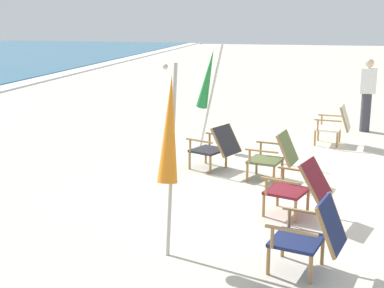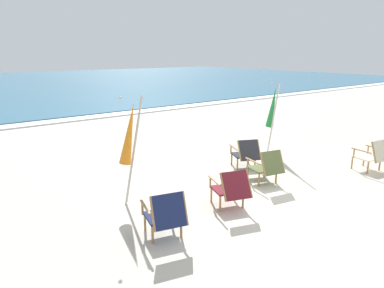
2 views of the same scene
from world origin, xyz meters
TOP-DOWN VIEW (x-y plane):
  - ground_plane at (0.00, 0.00)m, footprint 80.00×80.00m
  - beach_chair_mid_center at (-2.73, 0.20)m, footprint 0.73×0.83m
  - beach_chair_back_right at (0.31, 0.77)m, footprint 0.71×0.83m
  - beach_chair_far_center at (3.03, -0.24)m, footprint 0.67×0.75m
  - beach_chair_front_left at (0.72, 1.78)m, footprint 0.84×0.93m
  - beach_chair_back_left at (-1.17, 0.36)m, footprint 0.79×0.92m
  - umbrella_furled_orange at (-2.50, 1.73)m, footprint 0.55×0.22m
  - umbrella_furled_green at (2.17, 2.22)m, footprint 0.43×0.61m
  - person_near_chairs at (4.49, -0.95)m, footprint 0.22×0.34m

SIDE VIEW (x-z plane):
  - ground_plane at x=0.00m, z-range 0.00..0.00m
  - beach_chair_back_left at x=-1.17m, z-range 0.03..0.81m
  - beach_chair_front_left at x=0.72m, z-range 0.03..0.81m
  - beach_chair_back_right at x=0.31m, z-range 0.03..0.83m
  - beach_chair_mid_center at x=-2.73m, z-range 0.03..0.83m
  - beach_chair_far_center at x=3.03m, z-range 0.02..0.84m
  - person_near_chairs at x=4.49m, z-range 0.02..1.65m
  - umbrella_furled_green at x=2.17m, z-range 0.32..2.39m
  - umbrella_furled_orange at x=-2.50m, z-range 0.32..2.41m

